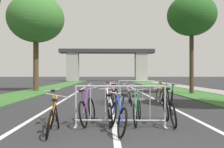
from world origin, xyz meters
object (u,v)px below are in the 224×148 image
bicycle_orange_9 (52,118)px  bicycle_green_4 (137,111)px  bicycle_red_8 (111,96)px  tree_right_cypress_far (192,16)px  crowd_barrier_second (143,92)px  bicycle_purple_7 (87,110)px  bicycle_silver_11 (129,97)px  bicycle_black_6 (169,110)px  bicycle_blue_2 (117,117)px  bicycle_teal_3 (172,96)px  tree_left_maple_mid (36,19)px  bicycle_yellow_0 (160,94)px  bicycle_white_5 (109,110)px  bicycle_yellow_10 (56,110)px  bicycle_silver_1 (114,94)px  crowd_barrier_nearest (120,107)px

bicycle_orange_9 → bicycle_green_4: bearing=20.1°
bicycle_red_8 → tree_right_cypress_far: bearing=-147.4°
bicycle_red_8 → bicycle_orange_9: bearing=61.8°
crowd_barrier_second → bicycle_purple_7: (-2.20, -4.89, -0.14)m
bicycle_silver_11 → bicycle_black_6: bearing=98.9°
bicycle_blue_2 → bicycle_red_8: size_ratio=1.00×
bicycle_blue_2 → bicycle_red_8: 5.45m
crowd_barrier_second → tree_right_cypress_far: bearing=52.6°
bicycle_silver_11 → bicycle_teal_3: bearing=-175.9°
bicycle_teal_3 → bicycle_purple_7: bicycle_purple_7 is taller
tree_left_maple_mid → bicycle_black_6: 16.24m
bicycle_yellow_0 → bicycle_green_4: bearing=73.7°
bicycle_black_6 → bicycle_orange_9: (-2.89, -0.95, -0.04)m
bicycle_blue_2 → bicycle_white_5: size_ratio=1.08×
bicycle_purple_7 → bicycle_red_8: (0.70, 4.42, -0.00)m
bicycle_yellow_0 → bicycle_silver_11: 1.83m
bicycle_yellow_10 → bicycle_silver_11: bearing=48.0°
bicycle_blue_2 → bicycle_silver_11: bicycle_silver_11 is taller
bicycle_yellow_0 → bicycle_green_4: (-1.73, -5.25, -0.03)m
bicycle_silver_1 → bicycle_purple_7: bearing=-112.2°
bicycle_orange_9 → bicycle_silver_11: bearing=59.8°
bicycle_blue_2 → bicycle_silver_1: bearing=80.0°
crowd_barrier_second → bicycle_black_6: bearing=-90.4°
bicycle_red_8 → bicycle_yellow_10: bearing=57.2°
crowd_barrier_nearest → bicycle_silver_1: crowd_barrier_nearest is taller
bicycle_yellow_0 → bicycle_red_8: size_ratio=1.00×
tree_left_maple_mid → bicycle_blue_2: 16.47m
crowd_barrier_nearest → bicycle_blue_2: size_ratio=1.35×
tree_right_cypress_far → bicycle_black_6: (-4.16, -10.41, -4.96)m
crowd_barrier_nearest → bicycle_yellow_0: (2.21, 5.76, -0.14)m
tree_right_cypress_far → bicycle_blue_2: tree_right_cypress_far is taller
bicycle_teal_3 → bicycle_green_4: bearing=-101.9°
bicycle_blue_2 → bicycle_purple_7: 1.28m
crowd_barrier_nearest → crowd_barrier_second: bearing=75.9°
tree_right_cypress_far → bicycle_purple_7: size_ratio=4.00×
crowd_barrier_second → bicycle_silver_1: bearing=160.0°
bicycle_green_4 → bicycle_purple_7: size_ratio=0.96×
bicycle_green_4 → bicycle_black_6: 0.84m
tree_left_maple_mid → bicycle_yellow_0: (8.12, -8.14, -5.36)m
tree_left_maple_mid → bicycle_silver_1: tree_left_maple_mid is taller
bicycle_silver_1 → bicycle_red_8: bearing=-113.9°
tree_left_maple_mid → bicycle_teal_3: bearing=-46.6°
tree_left_maple_mid → bicycle_yellow_0: 12.68m
bicycle_blue_2 → bicycle_green_4: (0.58, 1.05, -0.01)m
tree_right_cypress_far → bicycle_teal_3: bearing=-116.2°
tree_right_cypress_far → bicycle_silver_11: size_ratio=4.11×
bicycle_yellow_10 → crowd_barrier_nearest: bearing=-28.6°
crowd_barrier_second → bicycle_teal_3: size_ratio=1.38×
bicycle_orange_9 → bicycle_silver_1: bearing=68.4°
tree_right_cypress_far → bicycle_yellow_0: 7.78m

